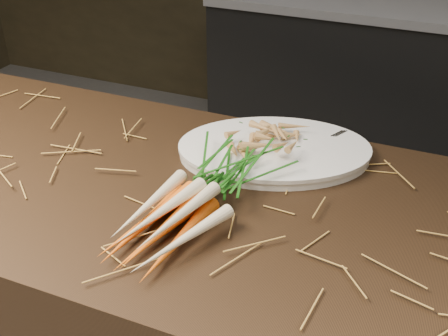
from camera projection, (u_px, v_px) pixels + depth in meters
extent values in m
cube|color=black|center=(168.00, 333.00, 1.41)|extent=(2.40, 0.70, 0.90)
cube|color=black|center=(395.00, 89.00, 2.81)|extent=(1.80, 0.60, 0.80)
cube|color=#99999E|center=(410.00, 5.00, 2.59)|extent=(1.82, 0.62, 0.04)
cone|color=orange|center=(144.00, 225.00, 1.02)|extent=(0.06, 0.25, 0.03)
cone|color=orange|center=(161.00, 232.00, 1.00)|extent=(0.08, 0.25, 0.03)
cone|color=orange|center=(179.00, 240.00, 0.99)|extent=(0.05, 0.25, 0.03)
cone|color=orange|center=(149.00, 220.00, 0.99)|extent=(0.09, 0.25, 0.03)
cone|color=orange|center=(166.00, 227.00, 0.98)|extent=(0.07, 0.25, 0.03)
cone|color=beige|center=(149.00, 204.00, 1.00)|extent=(0.04, 0.23, 0.04)
cone|color=beige|center=(162.00, 211.00, 0.98)|extent=(0.07, 0.23, 0.04)
cone|color=beige|center=(179.00, 216.00, 0.97)|extent=(0.06, 0.23, 0.04)
cone|color=beige|center=(183.00, 240.00, 0.95)|extent=(0.11, 0.22, 0.03)
ellipsoid|color=#216D13|center=(226.00, 166.00, 1.14)|extent=(0.19, 0.24, 0.08)
cube|color=silver|center=(344.00, 152.00, 1.23)|extent=(0.08, 0.15, 0.00)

